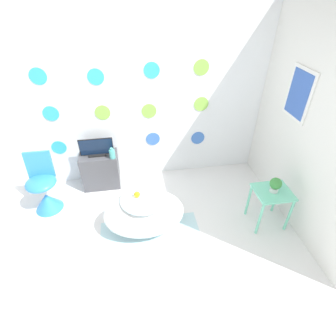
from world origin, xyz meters
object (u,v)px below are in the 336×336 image
at_px(bathtub, 144,213).
at_px(chair, 45,192).
at_px(vase, 112,154).
at_px(potted_plant_left, 275,185).
at_px(tv, 96,148).

distance_m(bathtub, chair, 1.42).
relative_size(vase, potted_plant_left, 0.84).
bearing_deg(bathtub, vase, 112.82).
xyz_separation_m(tv, potted_plant_left, (2.16, -1.12, -0.03)).
height_order(chair, vase, chair).
relative_size(bathtub, vase, 6.17).
bearing_deg(potted_plant_left, chair, 165.77).
relative_size(chair, vase, 5.17).
xyz_separation_m(chair, vase, (0.94, 0.28, 0.35)).
distance_m(tv, potted_plant_left, 2.43).
height_order(vase, potted_plant_left, potted_plant_left).
relative_size(tv, vase, 2.93).
distance_m(tv, vase, 0.25).
bearing_deg(chair, potted_plant_left, -14.23).
bearing_deg(tv, chair, -151.55).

